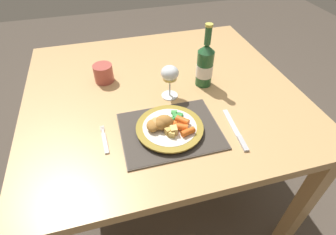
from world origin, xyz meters
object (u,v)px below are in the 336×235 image
(fork, at_px, (105,141))
(wine_glass, at_px, (170,75))
(bottle, at_px, (205,65))
(table_knife, at_px, (237,133))
(dinner_plate, at_px, (170,128))
(drinking_cup, at_px, (103,73))
(dining_table, at_px, (162,105))

(fork, xyz_separation_m, wine_glass, (0.28, 0.19, 0.10))
(bottle, bearing_deg, table_knife, -88.71)
(dinner_plate, bearing_deg, drinking_cup, 116.86)
(dining_table, height_order, dinner_plate, dinner_plate)
(table_knife, bearing_deg, fork, 169.72)
(dining_table, distance_m, drinking_cup, 0.29)
(table_knife, distance_m, wine_glass, 0.34)
(dining_table, distance_m, table_knife, 0.39)
(table_knife, distance_m, drinking_cup, 0.62)
(dining_table, xyz_separation_m, dinner_plate, (-0.04, -0.26, 0.11))
(fork, bearing_deg, bottle, 27.67)
(dinner_plate, relative_size, table_knife, 1.11)
(drinking_cup, bearing_deg, wine_glass, -36.11)
(drinking_cup, bearing_deg, table_knife, -47.13)
(fork, xyz_separation_m, bottle, (0.45, 0.23, 0.09))
(wine_glass, bearing_deg, drinking_cup, 143.89)
(dining_table, xyz_separation_m, fork, (-0.26, -0.25, 0.09))
(dinner_plate, height_order, fork, dinner_plate)
(table_knife, bearing_deg, drinking_cup, 132.87)
(bottle, xyz_separation_m, drinking_cup, (-0.41, 0.14, -0.05))
(table_knife, relative_size, drinking_cup, 2.55)
(dinner_plate, height_order, table_knife, dinner_plate)
(wine_glass, xyz_separation_m, drinking_cup, (-0.25, 0.18, -0.06))
(dining_table, height_order, bottle, bottle)
(dining_table, relative_size, wine_glass, 8.10)
(bottle, bearing_deg, drinking_cup, 161.74)
(table_knife, xyz_separation_m, wine_glass, (-0.17, 0.27, 0.10))
(bottle, bearing_deg, dinner_plate, -131.78)
(drinking_cup, bearing_deg, dinner_plate, -63.14)
(fork, distance_m, table_knife, 0.46)
(fork, distance_m, drinking_cup, 0.38)
(dinner_plate, xyz_separation_m, wine_glass, (0.06, 0.20, 0.09))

